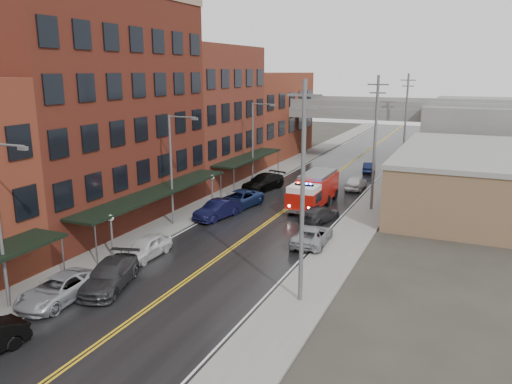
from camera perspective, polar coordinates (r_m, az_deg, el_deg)
The scene contains 32 objects.
road at distance 43.69m, azimuth 2.43°, elevation -2.73°, with size 11.00×160.00×0.02m, color black.
sidewalk_left at distance 46.70m, azimuth -5.95°, elevation -1.61°, with size 3.00×160.00×0.15m, color slate.
sidewalk_right at distance 41.72m, azimuth 11.83°, elevation -3.73°, with size 3.00×160.00×0.15m, color slate.
curb_left at distance 45.93m, azimuth -4.15°, elevation -1.84°, with size 0.30×160.00×0.15m, color gray.
curb_right at distance 42.06m, azimuth 9.63°, elevation -3.48°, with size 0.30×160.00×0.15m, color gray.
brick_building_b at distance 42.97m, azimuth -18.01°, elevation 8.56°, with size 9.00×20.00×18.00m, color #4D1D14.
brick_building_c at distance 57.34m, azimuth -6.20°, elevation 8.79°, with size 9.00×15.00×15.00m, color brown.
brick_building_far at distance 73.12m, azimuth 0.71°, elevation 8.76°, with size 9.00×20.00×12.00m, color maroon.
tan_building at distance 50.08m, azimuth 24.19°, elevation 1.14°, with size 14.00×22.00×5.00m, color brown.
right_far_block at distance 79.58m, azimuth 25.77°, elevation 6.36°, with size 18.00×30.00×8.00m, color slate.
awning_1 at distance 40.35m, azimuth -11.18°, elevation 0.00°, with size 2.60×18.00×3.09m.
awning_2 at distance 55.29m, azimuth -0.83°, elevation 3.97°, with size 2.60×13.00×3.09m.
globe_lamp_1 at distance 34.54m, azimuth -16.22°, elevation -3.80°, with size 0.44×0.44×3.12m.
globe_lamp_2 at distance 45.73m, azimuth -5.04°, elevation 0.97°, with size 0.44×0.44×3.12m.
street_lamp_0 at distance 28.50m, azimuth -27.10°, elevation -2.48°, with size 2.64×0.22×9.00m.
street_lamp_1 at distance 40.18m, azimuth -9.40°, elevation 3.23°, with size 2.64×0.22×9.00m.
street_lamp_2 at distance 54.12m, azimuth -0.15°, elevation 6.11°, with size 2.64×0.22×9.00m.
utility_pole_0 at distance 26.07m, azimuth 5.35°, elevation 0.15°, with size 1.80×0.24×12.00m.
utility_pole_1 at distance 45.19m, azimuth 13.44°, elevation 5.64°, with size 1.80×0.24×12.00m.
utility_pole_2 at distance 64.85m, azimuth 16.71°, elevation 7.81°, with size 1.80×0.24×12.00m.
overpass at distance 72.94m, azimuth 11.74°, elevation 8.45°, with size 40.00×10.00×7.50m.
fire_truck at distance 46.52m, azimuth 6.58°, elevation 0.28°, with size 3.36×8.25×3.00m.
parked_car_left_2 at distance 29.93m, azimuth -21.62°, elevation -10.29°, with size 2.35×5.10×1.42m, color #999BA0.
parked_car_left_3 at distance 30.70m, azimuth -16.38°, elevation -9.10°, with size 2.18×5.36×1.56m, color #29292C.
parked_car_left_4 at distance 34.82m, azimuth -12.40°, elevation -6.17°, with size 1.73×4.30×1.47m, color silver.
parked_car_left_5 at distance 42.79m, azimuth -4.42°, elevation -2.02°, with size 1.68×4.80×1.58m, color black.
parked_car_left_6 at distance 46.07m, azimuth -2.01°, elevation -0.85°, with size 2.59×5.61×1.56m, color navy.
parked_car_left_7 at distance 52.83m, azimuth 0.82°, elevation 1.13°, with size 2.35×5.78×1.68m, color black.
parked_car_right_0 at distance 36.68m, azimuth 6.43°, elevation -4.95°, with size 2.31×5.02×1.39m, color gray.
parked_car_right_1 at distance 42.14m, azimuth 7.23°, elevation -2.53°, with size 1.86×4.57×1.33m, color #29292C.
parked_car_right_2 at distance 54.14m, azimuth 11.33°, elevation 1.07°, with size 1.76×4.37×1.49m, color silver.
parked_car_right_3 at distance 63.44m, azimuth 12.81°, elevation 2.77°, with size 1.40×4.02×1.32m, color black.
Camera 1 is at (15.09, -9.07, 12.44)m, focal length 35.00 mm.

